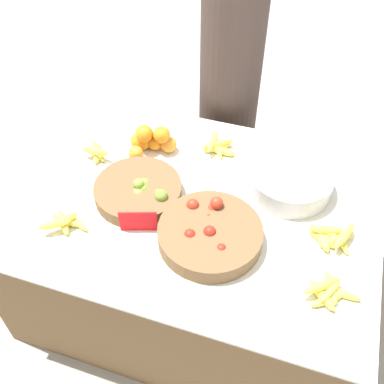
# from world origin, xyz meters

# --- Properties ---
(ground_plane) EXTENTS (12.00, 12.00, 0.00)m
(ground_plane) POSITION_xyz_m (0.00, 0.00, 0.00)
(ground_plane) COLOR #A39E93
(market_table) EXTENTS (1.52, 1.10, 0.68)m
(market_table) POSITION_xyz_m (0.00, 0.00, 0.34)
(market_table) COLOR brown
(market_table) RESTS_ON ground_plane
(lime_bowl) EXTENTS (0.36, 0.36, 0.10)m
(lime_bowl) POSITION_xyz_m (-0.22, -0.05, 0.72)
(lime_bowl) COLOR brown
(lime_bowl) RESTS_ON market_table
(tomato_basket) EXTENTS (0.39, 0.39, 0.11)m
(tomato_basket) POSITION_xyz_m (0.13, -0.17, 0.72)
(tomato_basket) COLOR brown
(tomato_basket) RESTS_ON market_table
(orange_pile) EXTENTS (0.21, 0.17, 0.14)m
(orange_pile) POSITION_xyz_m (-0.28, 0.24, 0.74)
(orange_pile) COLOR orange
(orange_pile) RESTS_ON market_table
(metal_bowl) EXTENTS (0.35, 0.35, 0.10)m
(metal_bowl) POSITION_xyz_m (0.36, 0.19, 0.73)
(metal_bowl) COLOR silver
(metal_bowl) RESTS_ON market_table
(price_sign) EXTENTS (0.14, 0.05, 0.10)m
(price_sign) POSITION_xyz_m (-0.14, -0.21, 0.73)
(price_sign) COLOR red
(price_sign) RESTS_ON market_table
(banana_bunch_middle_right) EXTENTS (0.18, 0.15, 0.06)m
(banana_bunch_middle_right) POSITION_xyz_m (-0.43, -0.29, 0.71)
(banana_bunch_middle_right) COLOR #EFDB4C
(banana_bunch_middle_right) RESTS_ON market_table
(banana_bunch_front_center) EXTENTS (0.21, 0.17, 0.06)m
(banana_bunch_front_center) POSITION_xyz_m (0.58, -0.28, 0.71)
(banana_bunch_front_center) COLOR #EFDB4C
(banana_bunch_front_center) RESTS_ON market_table
(banana_bunch_front_left) EXTENTS (0.19, 0.15, 0.06)m
(banana_bunch_front_left) POSITION_xyz_m (0.56, -0.03, 0.71)
(banana_bunch_front_left) COLOR #EFDB4C
(banana_bunch_front_left) RESTS_ON market_table
(banana_bunch_middle_left) EXTENTS (0.17, 0.15, 0.06)m
(banana_bunch_middle_left) POSITION_xyz_m (0.01, 0.34, 0.71)
(banana_bunch_middle_left) COLOR #EFDB4C
(banana_bunch_middle_left) RESTS_ON market_table
(banana_bunch_front_right) EXTENTS (0.14, 0.13, 0.06)m
(banana_bunch_front_right) POSITION_xyz_m (-0.49, 0.12, 0.71)
(banana_bunch_front_right) COLOR #EFDB4C
(banana_bunch_front_right) RESTS_ON market_table
(vendor_person) EXTENTS (0.31, 0.31, 1.68)m
(vendor_person) POSITION_xyz_m (-0.05, 0.79, 0.78)
(vendor_person) COLOR #473833
(vendor_person) RESTS_ON ground_plane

